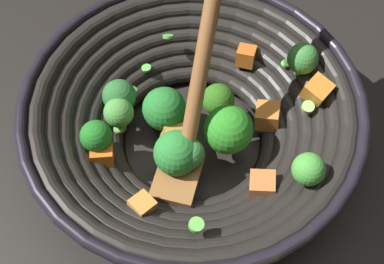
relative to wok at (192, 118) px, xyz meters
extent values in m
plane|color=black|center=(0.00, 0.00, -0.06)|extent=(4.00, 4.00, 0.00)
cylinder|color=black|center=(0.00, 0.00, -0.06)|extent=(0.17, 0.17, 0.01)
torus|color=black|center=(0.00, 0.00, -0.04)|extent=(0.22, 0.22, 0.02)
torus|color=black|center=(0.00, 0.00, -0.03)|extent=(0.25, 0.25, 0.02)
torus|color=black|center=(0.00, 0.00, -0.02)|extent=(0.28, 0.28, 0.02)
torus|color=black|center=(0.00, 0.00, -0.01)|extent=(0.30, 0.30, 0.02)
torus|color=black|center=(0.00, 0.00, 0.00)|extent=(0.33, 0.33, 0.02)
torus|color=black|center=(0.00, 0.00, 0.01)|extent=(0.36, 0.36, 0.02)
torus|color=black|center=(0.00, 0.00, 0.02)|extent=(0.39, 0.39, 0.02)
torus|color=black|center=(0.00, 0.00, 0.03)|extent=(0.40, 0.40, 0.01)
cylinder|color=#54A13D|center=(0.09, 0.07, -0.02)|extent=(0.02, 0.02, 0.02)
sphere|color=#1E6F1F|center=(0.09, 0.07, 0.00)|extent=(0.04, 0.04, 0.04)
cylinder|color=#6C954A|center=(-0.15, 0.04, 0.01)|extent=(0.02, 0.02, 0.01)
sphere|color=green|center=(-0.15, 0.04, 0.03)|extent=(0.04, 0.04, 0.04)
cylinder|color=#83AD54|center=(0.10, 0.00, -0.03)|extent=(0.03, 0.02, 0.03)
sphere|color=#2A672D|center=(0.10, 0.00, 0.00)|extent=(0.04, 0.04, 0.04)
cylinder|color=#6BAF45|center=(-0.02, -0.04, -0.03)|extent=(0.02, 0.01, 0.01)
sphere|color=#2E6719|center=(-0.02, -0.04, 0.00)|extent=(0.04, 0.04, 0.04)
cylinder|color=#6BAC4A|center=(-0.05, 0.00, -0.03)|extent=(0.03, 0.03, 0.02)
sphere|color=#298621|center=(-0.05, 0.00, 0.01)|extent=(0.06, 0.06, 0.06)
cylinder|color=olive|center=(0.00, 0.05, -0.03)|extent=(0.03, 0.03, 0.02)
sphere|color=#287E31|center=(0.00, 0.05, 0.00)|extent=(0.05, 0.05, 0.05)
cylinder|color=#5D8C4E|center=(0.09, 0.02, -0.03)|extent=(0.02, 0.02, 0.02)
sphere|color=#488F3C|center=(0.09, 0.02, 0.00)|extent=(0.04, 0.04, 0.04)
cylinder|color=#79AA3E|center=(0.04, -0.01, -0.04)|extent=(0.02, 0.02, 0.01)
sphere|color=#24732D|center=(0.04, -0.01, -0.01)|extent=(0.06, 0.06, 0.06)
cylinder|color=#8CBD5A|center=(-0.01, 0.05, -0.03)|extent=(0.02, 0.02, 0.02)
sphere|color=#39823F|center=(-0.01, 0.05, 0.00)|extent=(0.04, 0.04, 0.04)
cylinder|color=#81BD51|center=(-0.10, -0.11, 0.00)|extent=(0.02, 0.02, 0.02)
sphere|color=#397F37|center=(-0.10, -0.11, 0.03)|extent=(0.04, 0.04, 0.04)
cube|color=#BF6934|center=(-0.10, 0.05, -0.01)|extent=(0.04, 0.04, 0.03)
cube|color=#C98B3E|center=(0.01, 0.02, -0.03)|extent=(0.05, 0.04, 0.04)
cube|color=#CB6323|center=(-0.03, -0.12, 0.00)|extent=(0.03, 0.03, 0.03)
cube|color=#C8722A|center=(-0.08, -0.05, -0.02)|extent=(0.04, 0.03, 0.03)
cube|color=gold|center=(0.01, 0.12, -0.01)|extent=(0.03, 0.03, 0.03)
cube|color=#CC641E|center=(0.08, 0.08, -0.02)|extent=(0.04, 0.04, 0.03)
cube|color=orange|center=(-0.13, -0.08, 0.02)|extent=(0.04, 0.04, 0.03)
cube|color=#BB6D1F|center=(0.00, 0.05, -0.03)|extent=(0.04, 0.04, 0.03)
cylinder|color=#99D166|center=(-0.13, -0.05, 0.01)|extent=(0.02, 0.02, 0.01)
cylinder|color=#56B247|center=(0.07, -0.10, 0.02)|extent=(0.02, 0.02, 0.01)
cylinder|color=#6BC651|center=(-0.08, -0.11, 0.01)|extent=(0.01, 0.01, 0.01)
cylinder|color=#56B247|center=(0.09, -0.06, -0.02)|extent=(0.01, 0.01, 0.00)
cylinder|color=#99D166|center=(0.09, 0.03, -0.03)|extent=(0.01, 0.01, 0.01)
cylinder|color=#6BC651|center=(-0.06, 0.14, 0.03)|extent=(0.02, 0.02, 0.01)
cylinder|color=#6BC651|center=(0.09, -0.02, -0.02)|extent=(0.02, 0.02, 0.01)
cube|color=brown|center=(-0.01, 0.07, -0.02)|extent=(0.06, 0.08, 0.01)
cylinder|color=brown|center=(0.01, -0.05, 0.10)|extent=(0.04, 0.19, 0.21)
camera|label=1|loc=(-0.12, 0.31, 0.51)|focal=47.69mm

